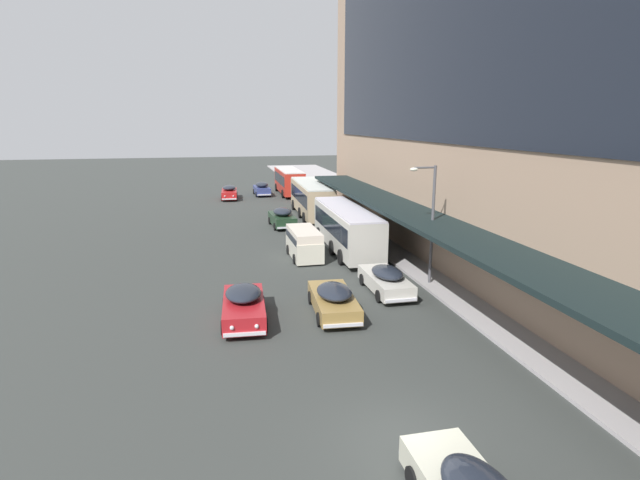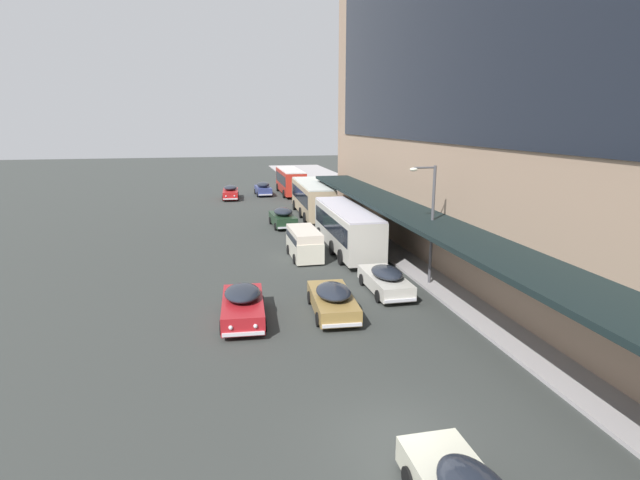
{
  "view_description": "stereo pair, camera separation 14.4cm",
  "coord_description": "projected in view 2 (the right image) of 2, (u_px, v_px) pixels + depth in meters",
  "views": [
    {
      "loc": [
        -5.01,
        -11.75,
        8.88
      ],
      "look_at": [
        1.36,
        17.69,
        1.7
      ],
      "focal_mm": 28.0,
      "sensor_mm": 36.0,
      "label": 1
    },
    {
      "loc": [
        -4.86,
        -11.78,
        8.88
      ],
      "look_at": [
        1.36,
        17.69,
        1.7
      ],
      "focal_mm": 28.0,
      "sensor_mm": 36.0,
      "label": 2
    }
  ],
  "objects": [
    {
      "name": "ground",
      "position": [
        401.0,
        440.0,
        14.25
      ],
      "size": [
        240.0,
        240.0,
        0.0
      ],
      "primitive_type": "plane",
      "color": "#363936"
    },
    {
      "name": "transit_bus_kerbside_front",
      "position": [
        347.0,
        226.0,
        34.66
      ],
      "size": [
        2.72,
        10.67,
        3.08
      ],
      "color": "beige",
      "rests_on": "ground"
    },
    {
      "name": "transit_bus_kerbside_rear",
      "position": [
        312.0,
        197.0,
        47.67
      ],
      "size": [
        2.94,
        11.12,
        3.2
      ],
      "color": "tan",
      "rests_on": "ground"
    },
    {
      "name": "transit_bus_kerbside_far",
      "position": [
        290.0,
        180.0,
        61.91
      ],
      "size": [
        2.72,
        9.59,
        3.11
      ],
      "color": "red",
      "rests_on": "ground"
    },
    {
      "name": "sedan_second_mid",
      "position": [
        243.0,
        305.0,
        22.67
      ],
      "size": [
        2.16,
        4.85,
        1.54
      ],
      "color": "#A91B21",
      "rests_on": "ground"
    },
    {
      "name": "sedan_lead_near",
      "position": [
        333.0,
        299.0,
        23.47
      ],
      "size": [
        2.17,
        4.89,
        1.45
      ],
      "color": "olive",
      "rests_on": "ground"
    },
    {
      "name": "sedan_trailing_mid",
      "position": [
        231.0,
        192.0,
        58.41
      ],
      "size": [
        2.01,
        5.02,
        1.58
      ],
      "color": "#B31B1C",
      "rests_on": "ground"
    },
    {
      "name": "sedan_lead_mid",
      "position": [
        385.0,
        280.0,
        26.38
      ],
      "size": [
        1.87,
        4.73,
        1.44
      ],
      "color": "beige",
      "rests_on": "ground"
    },
    {
      "name": "sedan_oncoming_front",
      "position": [
        263.0,
        189.0,
        61.28
      ],
      "size": [
        1.92,
        4.55,
        1.66
      ],
      "color": "navy",
      "rests_on": "ground"
    },
    {
      "name": "sedan_second_near",
      "position": [
        283.0,
        217.0,
        42.95
      ],
      "size": [
        2.08,
        4.59,
        1.67
      ],
      "color": "#1D3521",
      "rests_on": "ground"
    },
    {
      "name": "vw_van",
      "position": [
        304.0,
        242.0,
        33.12
      ],
      "size": [
        1.96,
        4.58,
        1.96
      ],
      "color": "beige",
      "rests_on": "ground"
    },
    {
      "name": "street_lamp",
      "position": [
        430.0,
        216.0,
        26.82
      ],
      "size": [
        1.5,
        0.28,
        6.47
      ],
      "color": "#4C4C51",
      "rests_on": "sidewalk_kerb"
    }
  ]
}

